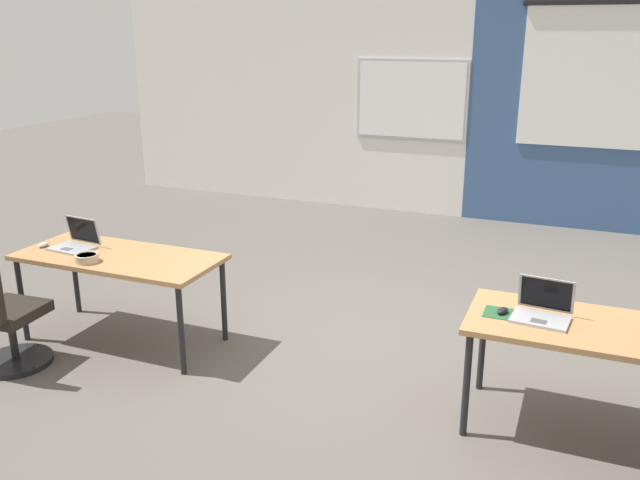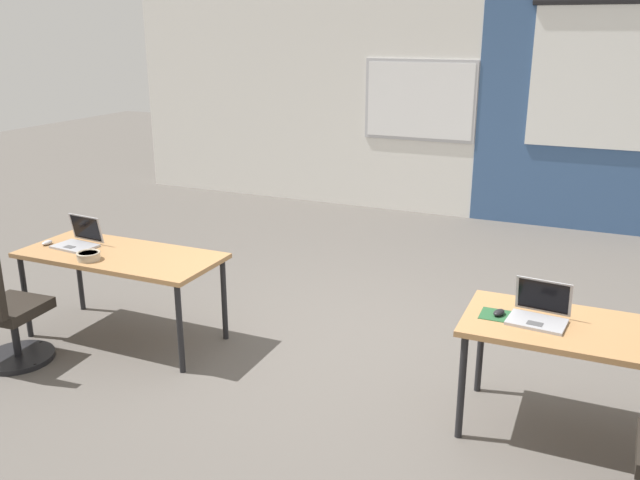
{
  "view_description": "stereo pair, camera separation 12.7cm",
  "coord_description": "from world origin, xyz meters",
  "px_view_note": "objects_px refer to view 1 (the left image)",
  "views": [
    {
      "loc": [
        1.53,
        -4.52,
        2.39
      ],
      "look_at": [
        -0.29,
        -0.04,
        0.85
      ],
      "focal_mm": 37.39,
      "sensor_mm": 36.0,
      "label": 1
    },
    {
      "loc": [
        1.65,
        -4.47,
        2.39
      ],
      "look_at": [
        -0.29,
        -0.04,
        0.85
      ],
      "focal_mm": 37.39,
      "sensor_mm": 36.0,
      "label": 2
    }
  ],
  "objects_px": {
    "desk_near_left": "(119,262)",
    "laptop_near_left_end": "(76,242)",
    "desk_near_right": "(606,337)",
    "chair_near_left_end": "(3,321)",
    "laptop_near_right_inner": "(542,310)",
    "snack_bowl": "(87,257)",
    "mouse_near_left_end": "(43,245)",
    "mouse_near_right_inner": "(502,311)"
  },
  "relations": [
    {
      "from": "desk_near_left",
      "to": "laptop_near_left_end",
      "type": "relative_size",
      "value": 4.52
    },
    {
      "from": "desk_near_left",
      "to": "desk_near_right",
      "type": "xyz_separation_m",
      "value": [
        3.5,
        0.0,
        0.0
      ]
    },
    {
      "from": "chair_near_left_end",
      "to": "laptop_near_right_inner",
      "type": "bearing_deg",
      "value": -172.6
    },
    {
      "from": "desk_near_right",
      "to": "snack_bowl",
      "type": "xyz_separation_m",
      "value": [
        -3.61,
        -0.22,
        0.1
      ]
    },
    {
      "from": "desk_near_left",
      "to": "mouse_near_left_end",
      "type": "distance_m",
      "value": 0.69
    },
    {
      "from": "desk_near_left",
      "to": "mouse_near_right_inner",
      "type": "xyz_separation_m",
      "value": [
        2.9,
        -0.02,
        0.08
      ]
    },
    {
      "from": "mouse_near_right_inner",
      "to": "laptop_near_right_inner",
      "type": "bearing_deg",
      "value": 5.92
    },
    {
      "from": "desk_near_right",
      "to": "laptop_near_right_inner",
      "type": "xyz_separation_m",
      "value": [
        -0.37,
        0.0,
        0.11
      ]
    },
    {
      "from": "mouse_near_left_end",
      "to": "snack_bowl",
      "type": "bearing_deg",
      "value": -15.33
    },
    {
      "from": "mouse_near_left_end",
      "to": "laptop_near_right_inner",
      "type": "height_order",
      "value": "laptop_near_right_inner"
    },
    {
      "from": "mouse_near_left_end",
      "to": "chair_near_left_end",
      "type": "xyz_separation_m",
      "value": [
        0.19,
        -0.65,
        -0.36
      ]
    },
    {
      "from": "desk_near_right",
      "to": "mouse_near_right_inner",
      "type": "relative_size",
      "value": 14.24
    },
    {
      "from": "desk_near_left",
      "to": "laptop_near_left_end",
      "type": "height_order",
      "value": "laptop_near_left_end"
    },
    {
      "from": "laptop_near_left_end",
      "to": "laptop_near_right_inner",
      "type": "height_order",
      "value": "same"
    },
    {
      "from": "desk_near_left",
      "to": "laptop_near_right_inner",
      "type": "distance_m",
      "value": 3.13
    },
    {
      "from": "mouse_near_left_end",
      "to": "laptop_near_right_inner",
      "type": "distance_m",
      "value": 3.82
    },
    {
      "from": "laptop_near_right_inner",
      "to": "snack_bowl",
      "type": "xyz_separation_m",
      "value": [
        -3.24,
        -0.22,
        -0.01
      ]
    },
    {
      "from": "chair_near_left_end",
      "to": "snack_bowl",
      "type": "height_order",
      "value": "chair_near_left_end"
    },
    {
      "from": "desk_near_left",
      "to": "laptop_near_left_end",
      "type": "xyz_separation_m",
      "value": [
        -0.42,
        0.02,
        0.11
      ]
    },
    {
      "from": "snack_bowl",
      "to": "mouse_near_right_inner",
      "type": "bearing_deg",
      "value": 3.73
    },
    {
      "from": "laptop_near_left_end",
      "to": "mouse_near_right_inner",
      "type": "distance_m",
      "value": 3.33
    },
    {
      "from": "mouse_near_left_end",
      "to": "snack_bowl",
      "type": "relative_size",
      "value": 0.57
    },
    {
      "from": "desk_near_right",
      "to": "laptop_near_left_end",
      "type": "distance_m",
      "value": 3.93
    },
    {
      "from": "desk_near_left",
      "to": "laptop_near_right_inner",
      "type": "bearing_deg",
      "value": 0.02
    },
    {
      "from": "desk_near_right",
      "to": "laptop_near_right_inner",
      "type": "bearing_deg",
      "value": 179.83
    },
    {
      "from": "desk_near_left",
      "to": "chair_near_left_end",
      "type": "relative_size",
      "value": 1.74
    },
    {
      "from": "desk_near_right",
      "to": "mouse_near_left_end",
      "type": "relative_size",
      "value": 15.74
    },
    {
      "from": "desk_near_left",
      "to": "chair_near_left_end",
      "type": "xyz_separation_m",
      "value": [
        -0.5,
        -0.71,
        -0.28
      ]
    },
    {
      "from": "chair_near_left_end",
      "to": "mouse_near_right_inner",
      "type": "distance_m",
      "value": 3.49
    },
    {
      "from": "laptop_near_left_end",
      "to": "mouse_near_left_end",
      "type": "xyz_separation_m",
      "value": [
        -0.26,
        -0.08,
        -0.03
      ]
    },
    {
      "from": "mouse_near_left_end",
      "to": "desk_near_left",
      "type": "bearing_deg",
      "value": 5.18
    },
    {
      "from": "desk_near_right",
      "to": "mouse_near_left_end",
      "type": "distance_m",
      "value": 4.19
    },
    {
      "from": "snack_bowl",
      "to": "laptop_near_right_inner",
      "type": "bearing_deg",
      "value": 3.89
    },
    {
      "from": "mouse_near_left_end",
      "to": "snack_bowl",
      "type": "distance_m",
      "value": 0.59
    },
    {
      "from": "desk_near_right",
      "to": "laptop_near_right_inner",
      "type": "height_order",
      "value": "laptop_near_right_inner"
    },
    {
      "from": "laptop_near_right_inner",
      "to": "mouse_near_right_inner",
      "type": "relative_size",
      "value": 3.17
    },
    {
      "from": "desk_near_left",
      "to": "snack_bowl",
      "type": "relative_size",
      "value": 9.01
    },
    {
      "from": "desk_near_left",
      "to": "snack_bowl",
      "type": "bearing_deg",
      "value": -117.11
    },
    {
      "from": "chair_near_left_end",
      "to": "snack_bowl",
      "type": "relative_size",
      "value": 5.18
    },
    {
      "from": "laptop_near_left_end",
      "to": "mouse_near_right_inner",
      "type": "relative_size",
      "value": 3.15
    },
    {
      "from": "laptop_near_left_end",
      "to": "mouse_near_right_inner",
      "type": "xyz_separation_m",
      "value": [
        3.33,
        -0.04,
        -0.03
      ]
    },
    {
      "from": "snack_bowl",
      "to": "chair_near_left_end",
      "type": "bearing_deg",
      "value": -128.07
    }
  ]
}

